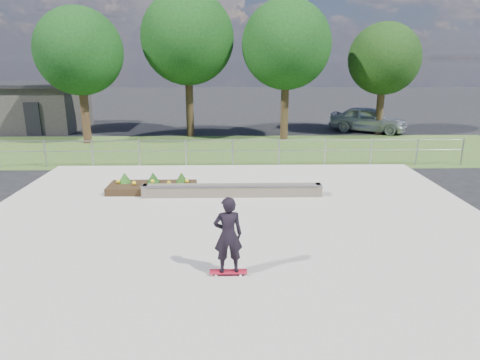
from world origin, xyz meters
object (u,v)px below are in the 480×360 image
planter_bed (153,186)px  parked_car (368,119)px  grind_ledge (232,190)px  skateboarder (228,235)px

planter_bed → parked_car: (11.43, 12.56, 0.56)m
grind_ledge → planter_bed: bearing=166.5°
skateboarder → grind_ledge: bearing=89.1°
skateboarder → planter_bed: bearing=113.8°
grind_ledge → planter_bed: 2.85m
planter_bed → parked_car: 17.00m
skateboarder → parked_car: skateboarder is taller
skateboarder → parked_car: bearing=64.9°
grind_ledge → parked_car: (8.66, 13.23, 0.54)m
grind_ledge → skateboarder: size_ratio=3.42×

